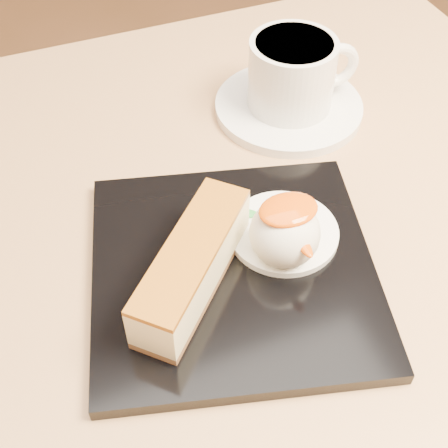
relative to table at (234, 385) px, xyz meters
name	(u,v)px	position (x,y,z in m)	size (l,w,h in m)	color
table	(234,385)	(0.00, 0.00, 0.00)	(0.80, 0.80, 0.72)	black
dessert_plate	(233,270)	(0.00, 0.01, 0.16)	(0.22, 0.22, 0.01)	black
cheesecake	(192,265)	(-0.03, 0.01, 0.19)	(0.12, 0.12, 0.04)	brown
cream_smear	(283,232)	(0.05, 0.03, 0.17)	(0.09, 0.09, 0.01)	white
ice_cream_scoop	(285,233)	(0.04, 0.01, 0.19)	(0.05, 0.05, 0.05)	white
mango_sauce	(288,210)	(0.05, 0.01, 0.22)	(0.05, 0.04, 0.01)	#DA4E06
mint_sprig	(238,218)	(0.02, 0.05, 0.17)	(0.04, 0.03, 0.00)	green
saucer	(289,107)	(0.14, 0.19, 0.16)	(0.15, 0.15, 0.01)	white
coffee_cup	(294,72)	(0.14, 0.19, 0.20)	(0.11, 0.09, 0.07)	white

